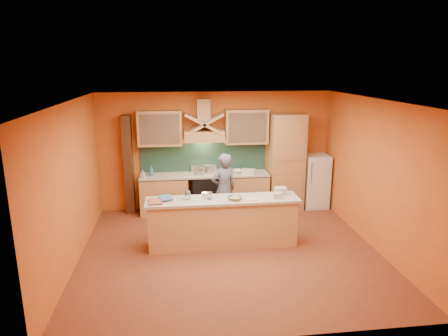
{
  "coord_description": "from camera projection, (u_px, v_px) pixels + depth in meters",
  "views": [
    {
      "loc": [
        -0.95,
        -6.8,
        3.4
      ],
      "look_at": [
        -0.0,
        0.9,
        1.39
      ],
      "focal_mm": 32.0,
      "sensor_mm": 36.0,
      "label": 1
    }
  ],
  "objects": [
    {
      "name": "island_body",
      "position": [
        223.0,
        224.0,
        7.66
      ],
      "size": [
        2.8,
        0.55,
        0.88
      ],
      "primitive_type": "cube",
      "color": "#E0B373",
      "rests_on": "floor"
    },
    {
      "name": "upper_cabinet_left",
      "position": [
        160.0,
        128.0,
        9.07
      ],
      "size": [
        1.0,
        0.35,
        0.8
      ],
      "primitive_type": "cube",
      "color": "tan",
      "rests_on": "wall_back"
    },
    {
      "name": "soap_bottle_b",
      "position": [
        151.0,
        170.0,
        9.18
      ],
      "size": [
        0.12,
        0.12,
        0.25
      ],
      "primitive_type": "imported",
      "rotation": [
        0.0,
        0.0,
        0.29
      ],
      "color": "teal",
      "rests_on": "counter_top"
    },
    {
      "name": "stove",
      "position": [
        205.0,
        193.0,
        9.46
      ],
      "size": [
        0.6,
        0.58,
        0.9
      ],
      "primitive_type": "cube",
      "color": "black",
      "rests_on": "floor"
    },
    {
      "name": "fridge",
      "position": [
        315.0,
        181.0,
        9.73
      ],
      "size": [
        0.58,
        0.6,
        1.3
      ],
      "primitive_type": "cube",
      "color": "white",
      "rests_on": "floor"
    },
    {
      "name": "jar_large",
      "position": [
        187.0,
        195.0,
        7.48
      ],
      "size": [
        0.13,
        0.13,
        0.16
      ],
      "primitive_type": "cylinder",
      "rotation": [
        0.0,
        0.0,
        0.06
      ],
      "color": "silver",
      "rests_on": "island_top"
    },
    {
      "name": "wall_front",
      "position": [
        259.0,
        238.0,
        4.74
      ],
      "size": [
        5.5,
        0.02,
        2.8
      ],
      "primitive_type": "cube",
      "color": "orange",
      "rests_on": "floor"
    },
    {
      "name": "dish_rack",
      "position": [
        248.0,
        172.0,
        9.31
      ],
      "size": [
        0.37,
        0.33,
        0.11
      ],
      "primitive_type": "cube",
      "rotation": [
        0.0,
        0.0,
        -0.35
      ],
      "color": "white",
      "rests_on": "counter_top"
    },
    {
      "name": "pantry_column",
      "position": [
        286.0,
        162.0,
        9.51
      ],
      "size": [
        0.8,
        0.6,
        2.3
      ],
      "primitive_type": "cube",
      "color": "tan",
      "rests_on": "floor"
    },
    {
      "name": "base_cabinet_left",
      "position": [
        164.0,
        195.0,
        9.35
      ],
      "size": [
        1.1,
        0.6,
        0.86
      ],
      "primitive_type": "cube",
      "color": "tan",
      "rests_on": "floor"
    },
    {
      "name": "counter_top",
      "position": [
        205.0,
        175.0,
        9.35
      ],
      "size": [
        3.0,
        0.62,
        0.04
      ],
      "primitive_type": "cube",
      "color": "#B7AD9B",
      "rests_on": "base_cabinet_left"
    },
    {
      "name": "wall_left",
      "position": [
        71.0,
        185.0,
        6.82
      ],
      "size": [
        0.02,
        5.0,
        2.8
      ],
      "primitive_type": "cube",
      "color": "orange",
      "rests_on": "floor"
    },
    {
      "name": "upper_cabinet_right",
      "position": [
        246.0,
        127.0,
        9.31
      ],
      "size": [
        1.0,
        0.35,
        0.8
      ],
      "primitive_type": "cube",
      "color": "tan",
      "rests_on": "wall_back"
    },
    {
      "name": "floor",
      "position": [
        230.0,
        251.0,
        7.49
      ],
      "size": [
        5.5,
        5.0,
        0.01
      ],
      "primitive_type": "cube",
      "color": "brown",
      "rests_on": "ground"
    },
    {
      "name": "ceiling",
      "position": [
        231.0,
        101.0,
        6.79
      ],
      "size": [
        5.5,
        5.0,
        0.01
      ],
      "primitive_type": "cube",
      "color": "white",
      "rests_on": "wall_back"
    },
    {
      "name": "island_top",
      "position": [
        223.0,
        200.0,
        7.54
      ],
      "size": [
        2.9,
        0.62,
        0.05
      ],
      "primitive_type": "cube",
      "color": "#B7AD9B",
      "rests_on": "island_body"
    },
    {
      "name": "range_hood",
      "position": [
        204.0,
        136.0,
        9.16
      ],
      "size": [
        0.92,
        0.5,
        0.24
      ],
      "primitive_type": "cube",
      "color": "tan",
      "rests_on": "wall_back"
    },
    {
      "name": "grocery_bag_a",
      "position": [
        280.0,
        191.0,
        7.78
      ],
      "size": [
        0.22,
        0.18,
        0.14
      ],
      "primitive_type": "cube",
      "rotation": [
        0.0,
        0.0,
        0.08
      ],
      "color": "beige",
      "rests_on": "island_top"
    },
    {
      "name": "book_lower",
      "position": [
        148.0,
        202.0,
        7.3
      ],
      "size": [
        0.27,
        0.35,
        0.03
      ],
      "primitive_type": "imported",
      "rotation": [
        0.0,
        0.0,
        0.09
      ],
      "color": "#A3523A",
      "rests_on": "island_top"
    },
    {
      "name": "cloth",
      "position": [
        251.0,
        199.0,
        7.47
      ],
      "size": [
        0.27,
        0.22,
        0.02
      ],
      "primitive_type": "cube",
      "rotation": [
        0.0,
        0.0,
        0.16
      ],
      "color": "beige",
      "rests_on": "island_top"
    },
    {
      "name": "jar_small",
      "position": [
        209.0,
        196.0,
        7.51
      ],
      "size": [
        0.12,
        0.12,
        0.13
      ],
      "primitive_type": "cylinder",
      "rotation": [
        0.0,
        0.0,
        0.05
      ],
      "color": "white",
      "rests_on": "island_top"
    },
    {
      "name": "book_upper",
      "position": [
        160.0,
        198.0,
        7.44
      ],
      "size": [
        0.3,
        0.36,
        0.02
      ],
      "primitive_type": "imported",
      "rotation": [
        0.0,
        0.0,
        0.24
      ],
      "color": "#3B6982",
      "rests_on": "island_top"
    },
    {
      "name": "pot_large",
      "position": [
        200.0,
        172.0,
        9.31
      ],
      "size": [
        0.22,
        0.22,
        0.15
      ],
      "primitive_type": "cylinder",
      "rotation": [
        0.0,
        0.0,
        0.05
      ],
      "color": "#B6B6BD",
      "rests_on": "stove"
    },
    {
      "name": "kitchen_scale",
      "position": [
        205.0,
        196.0,
        7.54
      ],
      "size": [
        0.15,
        0.15,
        0.09
      ],
      "primitive_type": "cube",
      "rotation": [
        0.0,
        0.0,
        -0.42
      ],
      "color": "white",
      "rests_on": "island_top"
    },
    {
      "name": "person",
      "position": [
        224.0,
        190.0,
        8.56
      ],
      "size": [
        0.68,
        0.57,
        1.6
      ],
      "primitive_type": "imported",
      "rotation": [
        0.0,
        0.0,
        3.52
      ],
      "color": "slate",
      "rests_on": "floor"
    },
    {
      "name": "trim_column_left",
      "position": [
        129.0,
        165.0,
        9.22
      ],
      "size": [
        0.2,
        0.3,
        2.3
      ],
      "primitive_type": "cube",
      "color": "#472816",
      "rests_on": "floor"
    },
    {
      "name": "hood_chimney",
      "position": [
        203.0,
        110.0,
        9.11
      ],
      "size": [
        0.3,
        0.3,
        0.5
      ],
      "primitive_type": "cube",
      "color": "tan",
      "rests_on": "wall_back"
    },
    {
      "name": "pot_small",
      "position": [
        209.0,
        170.0,
        9.43
      ],
      "size": [
        0.21,
        0.21,
        0.15
      ],
      "primitive_type": "cylinder",
      "rotation": [
        0.0,
        0.0,
        -0.19
      ],
      "color": "#B6B7BD",
      "rests_on": "stove"
    },
    {
      "name": "grocery_bag_b",
      "position": [
        277.0,
        195.0,
        7.56
      ],
      "size": [
        0.18,
        0.14,
        0.1
      ],
      "primitive_type": "cube",
      "rotation": [
        0.0,
        0.0,
        0.07
      ],
      "color": "beige",
      "rests_on": "island_top"
    },
    {
      "name": "wall_back",
      "position": [
        216.0,
        151.0,
        9.54
      ],
      "size": [
        5.5,
        0.02,
        2.8
      ],
      "primitive_type": "cube",
      "color": "orange",
      "rests_on": "floor"
    },
    {
      "name": "backsplash",
      "position": [
        204.0,
        157.0,
        9.53
      ],
      "size": [
        3.0,
        0.03,
        0.7
      ],
      "primitive_type": "cube",
      "color": "#1B3C31",
      "rests_on": "wall_back"
    },
    {
      "name": "soap_bottle_a",
      "position": [
        143.0,
        174.0,
        9.0
      ],
      "size": [
        0.11,
        0.11,
        0.18
      ],
      "primitive_type": "imported",
      "rotation": [
        0.0,
        0.0,
        -0.43
      ],
      "color": "beige",
      "rests_on": "counter_top"
    },
    {
      "name": "bowl_back",
      "position": [
        238.0,
        171.0,
        9.44
      ],
      "size": [
        0.27,
        0.27,
        0.07
      ],
      "primitive_type": "imported",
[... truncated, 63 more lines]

